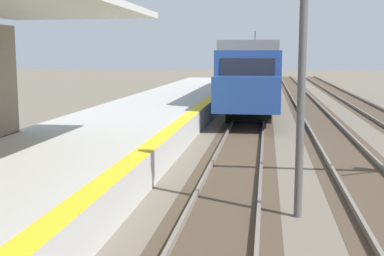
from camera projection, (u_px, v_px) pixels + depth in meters
station_platform at (47, 171)px, 12.39m from camera, size 5.00×80.00×0.91m
track_pair_nearest_platform at (238, 160)px, 15.74m from camera, size 2.34×120.00×0.16m
track_pair_middle at (352, 163)px, 15.26m from camera, size 2.34×120.00×0.16m
approaching_train at (253, 72)px, 30.40m from camera, size 2.93×19.60×4.76m
rail_signal_post at (302, 58)px, 9.91m from camera, size 0.32×0.34×5.20m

